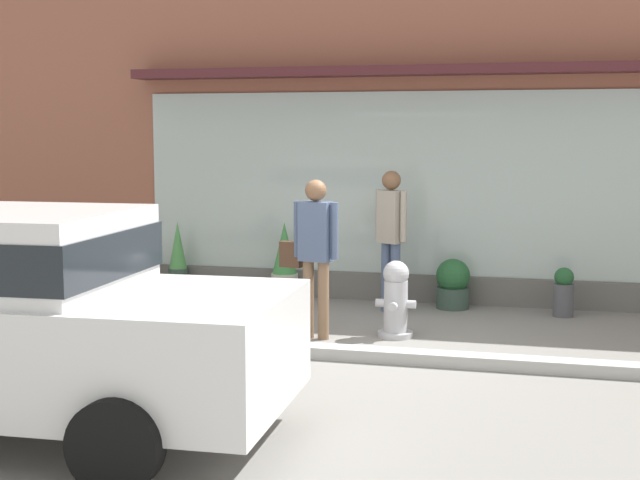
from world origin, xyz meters
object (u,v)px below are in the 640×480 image
potted_plant_by_entrance (453,284)px  potted_plant_window_left (178,260)px  potted_plant_corner_tall (564,292)px  pedestrian_passerby (391,229)px  fire_hydrant (396,299)px  potted_plant_window_center (47,272)px  pedestrian_with_handbag (314,246)px  potted_plant_low_front (284,263)px  potted_plant_trailing_edge (117,271)px

potted_plant_by_entrance → potted_plant_window_left: potted_plant_window_left is taller
potted_plant_corner_tall → potted_plant_window_left: bearing=176.9°
potted_plant_window_left → pedestrian_passerby: bearing=-9.9°
potted_plant_by_entrance → fire_hydrant: bearing=-103.9°
fire_hydrant → potted_plant_window_center: (-5.24, 1.66, -0.16)m
potted_plant_window_left → pedestrian_with_handbag: bearing=-40.6°
potted_plant_low_front → potted_plant_window_center: bearing=-177.8°
potted_plant_window_center → potted_plant_low_front: potted_plant_low_front is taller
potted_plant_window_left → potted_plant_corner_tall: bearing=-3.1°
potted_plant_window_center → potted_plant_corner_tall: bearing=-0.6°
pedestrian_passerby → potted_plant_trailing_edge: size_ratio=2.94×
pedestrian_passerby → potted_plant_low_front: bearing=13.1°
potted_plant_window_center → potted_plant_window_left: 1.93m
potted_plant_window_center → potted_plant_trailing_edge: potted_plant_trailing_edge is taller
pedestrian_with_handbag → pedestrian_passerby: 1.70m
potted_plant_window_center → potted_plant_low_front: bearing=2.2°
fire_hydrant → potted_plant_low_front: potted_plant_low_front is taller
potted_plant_trailing_edge → potted_plant_by_entrance: bearing=0.5°
pedestrian_passerby → potted_plant_window_left: 3.14m
fire_hydrant → potted_plant_window_center: 5.50m
potted_plant_trailing_edge → potted_plant_window_left: size_ratio=0.60×
potted_plant_trailing_edge → potted_plant_low_front: size_ratio=0.58×
pedestrian_passerby → potted_plant_window_center: (-4.95, 0.33, -0.77)m
pedestrian_with_handbag → potted_plant_by_entrance: size_ratio=2.72×
potted_plant_window_center → potted_plant_by_entrance: 5.68m
potted_plant_window_left → potted_plant_window_center: bearing=-173.9°
potted_plant_trailing_edge → potted_plant_by_entrance: 4.61m
fire_hydrant → potted_plant_window_center: bearing=162.5°
pedestrian_with_handbag → potted_plant_by_entrance: (1.28, 2.03, -0.70)m
pedestrian_passerby → potted_plant_by_entrance: size_ratio=2.77×
pedestrian_with_handbag → potted_plant_window_left: pedestrian_with_handbag is taller
fire_hydrant → potted_plant_low_front: bearing=135.0°
fire_hydrant → potted_plant_corner_tall: 2.38m
potted_plant_trailing_edge → potted_plant_by_entrance: size_ratio=0.94×
potted_plant_trailing_edge → potted_plant_low_front: 2.39m
potted_plant_corner_tall → potted_plant_window_left: potted_plant_window_left is taller
fire_hydrant → potted_plant_window_left: potted_plant_window_left is taller
potted_plant_trailing_edge → potted_plant_window_left: 0.87m
pedestrian_passerby → potted_plant_trailing_edge: 3.97m
potted_plant_by_entrance → pedestrian_passerby: bearing=-149.8°
fire_hydrant → pedestrian_passerby: pedestrian_passerby is taller
pedestrian_with_handbag → potted_plant_low_front: (-0.95, 2.07, -0.52)m
potted_plant_low_front → potted_plant_trailing_edge: bearing=-178.1°
fire_hydrant → potted_plant_low_front: (-1.79, 1.79, 0.08)m
potted_plant_trailing_edge → potted_plant_low_front: potted_plant_low_front is taller
pedestrian_with_handbag → potted_plant_window_center: 4.87m
pedestrian_passerby → potted_plant_corner_tall: size_ratio=2.93×
pedestrian_with_handbag → potted_plant_low_front: bearing=-54.4°
potted_plant_by_entrance → potted_plant_window_left: bearing=178.3°
potted_plant_low_front → potted_plant_by_entrance: 2.23m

